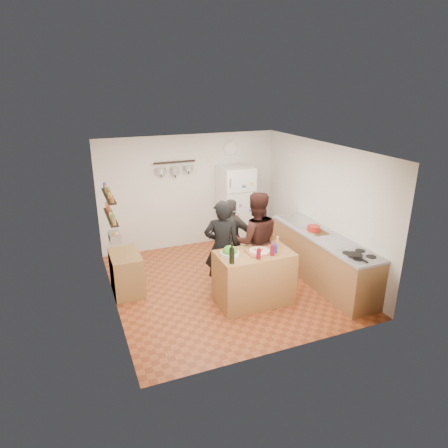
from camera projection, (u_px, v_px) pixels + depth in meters
name	position (u px, v px, depth m)	size (l,w,h in m)	color
room_shell	(218.00, 214.00, 7.35)	(4.20, 4.20, 4.20)	brown
prep_island	(254.00, 277.00, 6.69)	(1.25, 0.72, 0.91)	olive
pizza_board	(259.00, 252.00, 6.54)	(0.42, 0.34, 0.02)	brown
pizza	(260.00, 251.00, 6.54)	(0.34, 0.34, 0.02)	beige
salad_bowl	(230.00, 254.00, 6.42)	(0.30, 0.30, 0.06)	silver
wine_bottle	(232.00, 256.00, 6.12)	(0.08, 0.08, 0.25)	black
wine_glass_near	(259.00, 254.00, 6.28)	(0.07, 0.07, 0.17)	#620817
wine_glass_far	(272.00, 250.00, 6.41)	(0.07, 0.07, 0.17)	maroon
pepper_mill	(277.00, 243.00, 6.71)	(0.05, 0.05, 0.16)	#A07543
salt_canister	(274.00, 249.00, 6.51)	(0.09, 0.09, 0.14)	navy
person_left	(222.00, 247.00, 6.89)	(0.62, 0.41, 1.70)	black
person_center	(255.00, 241.00, 7.03)	(0.87, 0.68, 1.80)	black
person_back	(231.00, 238.00, 7.53)	(0.89, 0.37, 1.52)	#2B2926
counter_run	(322.00, 259.00, 7.41)	(0.63, 2.63, 0.90)	#9E7042
stove_top	(359.00, 256.00, 6.42)	(0.60, 0.62, 0.02)	white
skillet	(355.00, 255.00, 6.36)	(0.23, 0.23, 0.04)	black
sink	(299.00, 221.00, 7.99)	(0.50, 0.80, 0.03)	silver
cutting_board	(318.00, 232.00, 7.41)	(0.30, 0.40, 0.02)	olive
red_bowl	(314.00, 228.00, 7.44)	(0.24, 0.24, 0.10)	#AB1D13
fridge	(235.00, 206.00, 8.99)	(0.70, 0.68, 1.80)	white
wall_clock	(230.00, 148.00, 8.86)	(0.30, 0.30, 0.03)	silver
spice_shelf_lower	(111.00, 217.00, 6.42)	(0.12, 1.00, 0.03)	black
spice_shelf_upper	(109.00, 196.00, 6.30)	(0.12, 1.00, 0.03)	black
produce_basket	(115.00, 237.00, 6.55)	(0.18, 0.35, 0.14)	silver
side_table	(126.00, 273.00, 7.05)	(0.50, 0.80, 0.73)	olive
pot_rack	(175.00, 162.00, 8.39)	(0.90, 0.04, 0.04)	black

